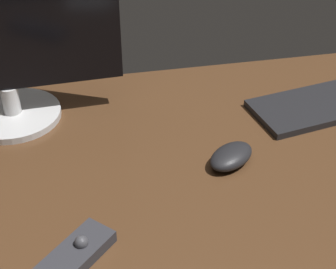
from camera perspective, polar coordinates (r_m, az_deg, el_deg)
desk at (r=99.83cm, az=1.61°, el=-5.33°), size 140.00×84.00×2.00cm
keyboard at (r=124.21cm, az=16.57°, el=3.17°), size 36.06×20.07×1.51cm
computer_mouse at (r=102.73cm, az=6.74°, el=-2.31°), size 11.98×10.99×3.33cm
media_remote at (r=85.04cm, az=-10.74°, el=-13.30°), size 16.52×16.46×3.64cm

